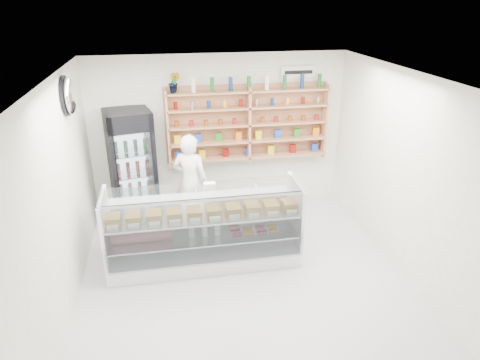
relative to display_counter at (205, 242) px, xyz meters
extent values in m
plane|color=silver|center=(0.49, -0.64, -0.34)|extent=(5.00, 5.00, 0.00)
plane|color=white|center=(0.49, -0.64, 2.46)|extent=(5.00, 5.00, 0.00)
plane|color=beige|center=(0.49, 1.86, 1.06)|extent=(4.50, 0.00, 4.50)
plane|color=beige|center=(0.49, -3.14, 1.06)|extent=(4.50, 0.00, 4.50)
plane|color=beige|center=(-1.76, -0.64, 1.06)|extent=(0.00, 5.00, 5.00)
plane|color=beige|center=(2.74, -0.64, 1.06)|extent=(0.00, 5.00, 5.00)
cube|color=white|center=(0.00, -0.01, -0.22)|extent=(2.78, 0.79, 0.23)
cube|color=white|center=(0.00, 0.35, 0.18)|extent=(2.78, 0.05, 0.58)
cube|color=silver|center=(0.00, -0.01, 0.13)|extent=(2.67, 0.69, 0.02)
cube|color=silver|center=(0.00, -0.01, 0.48)|extent=(2.73, 0.73, 0.02)
cube|color=silver|center=(0.00, -0.39, 0.38)|extent=(2.73, 0.11, 0.97)
cube|color=silver|center=(0.00, -0.06, 0.87)|extent=(2.73, 0.55, 0.01)
imported|color=white|center=(-0.10, 1.12, 0.49)|extent=(0.71, 0.61, 1.65)
cube|color=black|center=(-1.05, 1.50, 0.65)|extent=(0.85, 0.84, 1.99)
cube|color=#2C053B|center=(-1.12, 1.18, 1.50)|extent=(0.69, 0.18, 0.28)
cube|color=silver|center=(-1.12, 1.16, 0.56)|extent=(0.59, 0.14, 1.57)
cube|color=tan|center=(-0.41, 1.70, 1.25)|extent=(0.04, 0.28, 1.33)
cube|color=tan|center=(0.99, 1.70, 1.25)|extent=(0.04, 0.28, 1.33)
cube|color=tan|center=(2.39, 1.70, 1.25)|extent=(0.04, 0.28, 1.33)
cube|color=tan|center=(0.99, 1.70, 0.66)|extent=(2.80, 0.28, 0.03)
cube|color=tan|center=(0.99, 1.70, 0.96)|extent=(2.80, 0.28, 0.03)
cube|color=tan|center=(0.99, 1.70, 1.26)|extent=(2.80, 0.28, 0.03)
cube|color=tan|center=(0.99, 1.70, 1.56)|extent=(2.80, 0.28, 0.03)
cube|color=tan|center=(0.99, 1.70, 1.84)|extent=(2.80, 0.28, 0.03)
imported|color=#1E6626|center=(-0.26, 1.70, 2.03)|extent=(0.23, 0.21, 0.34)
ellipsoid|color=silver|center=(-1.68, 0.56, 2.11)|extent=(0.15, 0.50, 0.50)
cube|color=white|center=(1.89, 1.83, 2.11)|extent=(0.62, 0.03, 0.20)
camera|label=1|loc=(-0.45, -5.43, 3.35)|focal=32.00mm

